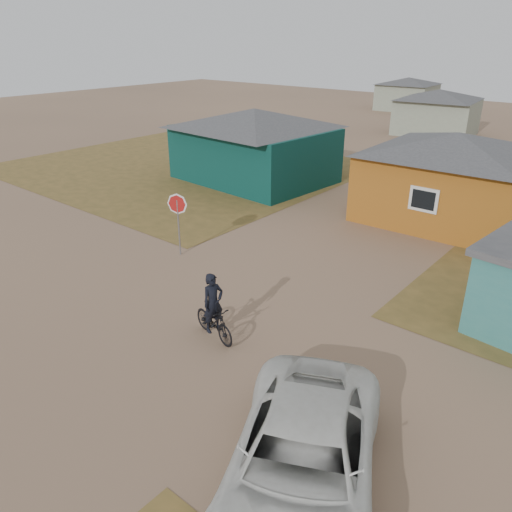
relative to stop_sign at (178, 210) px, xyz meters
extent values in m
plane|color=#906D53|center=(3.83, -3.49, -1.79)|extent=(120.00, 120.00, 0.00)
cube|color=brown|center=(-10.17, 9.51, -1.78)|extent=(20.00, 18.00, 0.00)
cube|color=#09322D|center=(-4.67, 10.01, -0.29)|extent=(8.40, 6.54, 3.00)
pyramid|color=#3D3D40|center=(-4.67, 10.01, 1.71)|extent=(8.93, 7.08, 1.00)
cube|color=#A55E19|center=(6.33, 10.51, -0.29)|extent=(7.21, 6.24, 3.00)
pyramid|color=#3D3D40|center=(6.33, 10.51, 1.66)|extent=(7.72, 6.76, 0.90)
cube|color=silver|center=(6.33, 7.48, -0.14)|extent=(1.20, 0.06, 1.00)
cube|color=black|center=(6.33, 7.45, -0.14)|extent=(0.95, 0.04, 0.75)
cube|color=gray|center=(-2.17, 30.51, -0.39)|extent=(6.49, 5.60, 2.80)
pyramid|color=#3D3D40|center=(-2.17, 30.51, 1.41)|extent=(7.04, 6.15, 0.80)
cube|color=gray|center=(-10.17, 42.51, -0.44)|extent=(5.75, 5.28, 2.70)
pyramid|color=#3D3D40|center=(-10.17, 42.51, 1.26)|extent=(6.28, 5.81, 0.70)
cylinder|color=gray|center=(0.00, 0.00, -0.70)|extent=(0.06, 0.06, 2.18)
imported|color=black|center=(5.00, -3.29, -1.27)|extent=(1.80, 0.85, 1.04)
imported|color=black|center=(5.00, -3.29, -0.68)|extent=(0.53, 0.70, 1.71)
imported|color=silver|center=(9.82, -6.00, -1.00)|extent=(4.81, 6.24, 1.57)
camera|label=1|loc=(13.41, -11.60, 5.99)|focal=35.00mm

